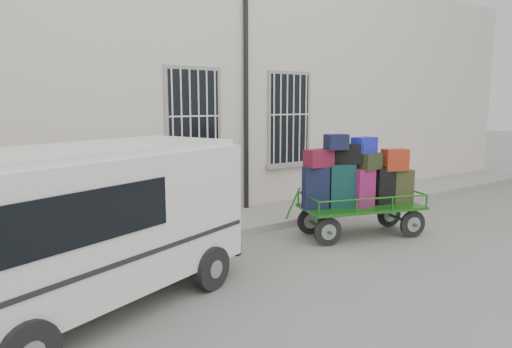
% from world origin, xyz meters
% --- Properties ---
extents(ground, '(80.00, 80.00, 0.00)m').
position_xyz_m(ground, '(0.00, 0.00, 0.00)').
color(ground, slate).
rests_on(ground, ground).
extents(building, '(24.00, 5.15, 6.00)m').
position_xyz_m(building, '(0.00, 5.50, 3.00)').
color(building, beige).
rests_on(building, ground).
extents(sidewalk, '(24.00, 1.70, 0.15)m').
position_xyz_m(sidewalk, '(0.00, 2.20, 0.07)').
color(sidewalk, gray).
rests_on(sidewalk, ground).
extents(luggage_cart, '(2.85, 1.79, 2.05)m').
position_xyz_m(luggage_cart, '(1.71, 0.09, 1.06)').
color(luggage_cart, black).
rests_on(luggage_cart, ground).
extents(van, '(4.50, 3.05, 2.11)m').
position_xyz_m(van, '(-3.58, -0.18, 1.21)').
color(van, silver).
rests_on(van, ground).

